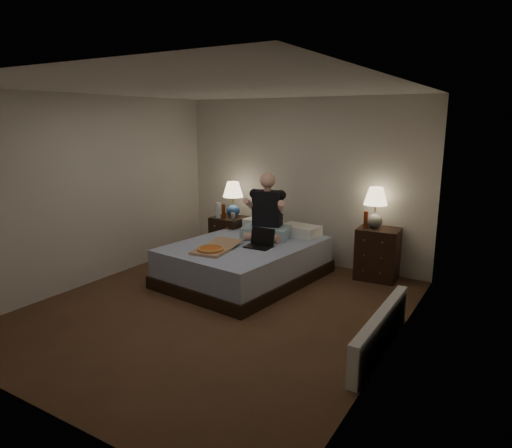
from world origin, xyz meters
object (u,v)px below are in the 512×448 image
Objects in this scene: nightstand_left at (230,237)px; person at (266,206)px; water_bottle at (218,210)px; beer_bottle_right at (366,219)px; laptop at (258,239)px; pizza_box at (210,250)px; radiator at (381,331)px; lamp_right at (375,208)px; beer_bottle_left at (224,211)px; nightstand_right at (378,253)px; bed at (245,261)px; lamp_left at (233,199)px; soda_can at (233,216)px.

person is at bearing -19.39° from nightstand_left.
nightstand_left is 0.49m from water_bottle.
laptop is (-1.10, -1.04, -0.19)m from beer_bottle_right.
pizza_box reaches higher than radiator.
beer_bottle_left is (-2.29, -0.36, -0.23)m from lamp_right.
beer_bottle_right is at bearing -163.81° from nightstand_right.
nightstand_left is at bearing 144.93° from person.
beer_bottle_right is at bearing 7.23° from nightstand_left.
water_bottle is 1.09× the size of beer_bottle_right.
water_bottle is 1.40m from laptop.
nightstand_right is at bearing 39.64° from bed.
nightstand_right reaches higher than bed.
lamp_left reaches higher than bed.
radiator is (0.72, -2.04, -0.80)m from lamp_right.
bed is at bearing 71.22° from pizza_box.
nightstand_right is 2.53m from water_bottle.
nightstand_right is 0.51m from beer_bottle_right.
lamp_left reaches higher than nightstand_right.
beer_bottle_left is 0.14× the size of radiator.
radiator is (2.19, -1.03, -0.06)m from bed.
beer_bottle_left is 3.49m from radiator.
beer_bottle_right is (2.03, 0.26, 0.13)m from soda_can.
pizza_box is (0.78, -1.26, -0.22)m from water_bottle.
person reaches higher than bed.
laptop is at bearing -143.00° from nightstand_right.
water_bottle reaches higher than laptop.
beer_bottle_right is at bearing 112.45° from radiator.
person is at bearing -12.59° from water_bottle.
lamp_right is 1.67m from laptop.
water_bottle is 0.10m from beer_bottle_left.
person is (0.75, -0.27, 0.28)m from soda_can.
beer_bottle_right is (2.17, 0.16, 0.51)m from nightstand_left.
pizza_box is (0.67, -1.41, 0.23)m from nightstand_left.
radiator is at bearing -28.34° from water_bottle.
radiator is (2.32, -0.41, -0.36)m from pizza_box.
bed is 9.09× the size of beer_bottle_left.
person reaches higher than pizza_box.
lamp_left is 1.44m from laptop.
laptop is at bearing -31.88° from water_bottle.
person is 2.66m from radiator.
nightstand_right is 0.64m from lamp_right.
nightstand_right is 7.20× the size of soda_can.
soda_can is at bearing -57.17° from lamp_left.
water_bottle is 0.74× the size of laptop.
person is (-1.38, -0.59, -0.01)m from lamp_right.
laptop reaches higher than bed.
beer_bottle_right is (2.29, 0.30, 0.05)m from water_bottle.
soda_can is (0.14, -0.10, 0.38)m from nightstand_left.
beer_bottle_right is at bearing 2.27° from lamp_left.
lamp_right is 1.50m from person.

